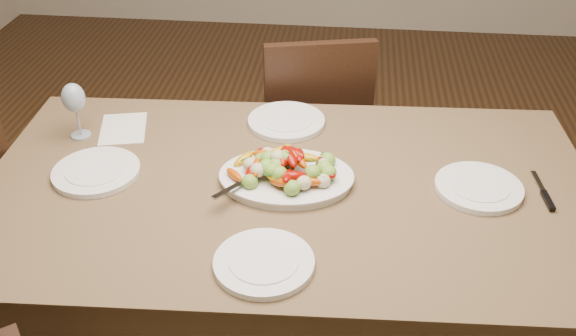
# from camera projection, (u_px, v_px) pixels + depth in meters

# --- Properties ---
(floor) EXTENTS (6.00, 6.00, 0.00)m
(floor) POSITION_uv_depth(u_px,v_px,m) (279.00, 304.00, 2.54)
(floor) COLOR #3B2411
(floor) RESTS_ON ground
(dining_table) EXTENTS (1.89, 1.13, 0.76)m
(dining_table) POSITION_uv_depth(u_px,v_px,m) (288.00, 279.00, 2.12)
(dining_table) COLOR brown
(dining_table) RESTS_ON ground
(chair_far) EXTENTS (0.51, 0.51, 0.95)m
(chair_far) POSITION_uv_depth(u_px,v_px,m) (311.00, 129.00, 2.75)
(chair_far) COLOR black
(chair_far) RESTS_ON ground
(serving_platter) EXTENTS (0.40, 0.31, 0.02)m
(serving_platter) POSITION_uv_depth(u_px,v_px,m) (286.00, 179.00, 1.92)
(serving_platter) COLOR white
(serving_platter) RESTS_ON dining_table
(roasted_vegetables) EXTENTS (0.33, 0.23, 0.09)m
(roasted_vegetables) POSITION_uv_depth(u_px,v_px,m) (286.00, 163.00, 1.89)
(roasted_vegetables) COLOR #7D0802
(roasted_vegetables) RESTS_ON serving_platter
(serving_spoon) EXTENTS (0.27, 0.20, 0.03)m
(serving_spoon) POSITION_uv_depth(u_px,v_px,m) (263.00, 175.00, 1.87)
(serving_spoon) COLOR #9EA0A8
(serving_spoon) RESTS_ON serving_platter
(plate_left) EXTENTS (0.26, 0.26, 0.02)m
(plate_left) POSITION_uv_depth(u_px,v_px,m) (96.00, 172.00, 1.96)
(plate_left) COLOR white
(plate_left) RESTS_ON dining_table
(plate_right) EXTENTS (0.26, 0.26, 0.02)m
(plate_right) POSITION_uv_depth(u_px,v_px,m) (479.00, 188.00, 1.89)
(plate_right) COLOR white
(plate_right) RESTS_ON dining_table
(plate_far) EXTENTS (0.27, 0.27, 0.02)m
(plate_far) POSITION_uv_depth(u_px,v_px,m) (286.00, 122.00, 2.22)
(plate_far) COLOR white
(plate_far) RESTS_ON dining_table
(plate_near) EXTENTS (0.26, 0.26, 0.02)m
(plate_near) POSITION_uv_depth(u_px,v_px,m) (264.00, 263.00, 1.61)
(plate_near) COLOR white
(plate_near) RESTS_ON dining_table
(wine_glass) EXTENTS (0.08, 0.08, 0.20)m
(wine_glass) POSITION_uv_depth(u_px,v_px,m) (76.00, 109.00, 2.10)
(wine_glass) COLOR #8C99A5
(wine_glass) RESTS_ON dining_table
(menu_card) EXTENTS (0.20, 0.24, 0.00)m
(menu_card) POSITION_uv_depth(u_px,v_px,m) (123.00, 129.00, 2.19)
(menu_card) COLOR silver
(menu_card) RESTS_ON dining_table
(table_knife) EXTENTS (0.03, 0.20, 0.01)m
(table_knife) POSITION_uv_depth(u_px,v_px,m) (543.00, 193.00, 1.87)
(table_knife) COLOR #9EA0A8
(table_knife) RESTS_ON dining_table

